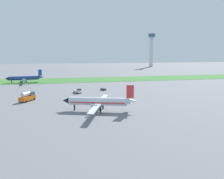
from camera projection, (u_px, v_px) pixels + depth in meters
ground_plane at (104, 100)px, 83.31m from camera, size 600.00×600.00×0.00m
grass_taxiway_strip at (85, 80)px, 144.73m from camera, size 360.00×28.00×0.08m
airplane_taxiing_turboprop at (25, 78)px, 130.74m from camera, size 20.55×23.94×7.18m
airplane_foreground_turboprop at (99, 101)px, 66.85m from camera, size 21.20×24.51×7.62m
baggage_cart_near_gate at (103, 89)px, 104.35m from camera, size 2.52×2.87×0.90m
pushback_tug_midfield at (78, 91)px, 96.86m from camera, size 3.35×4.02×1.95m
fuel_truck_by_runway at (27, 97)px, 80.79m from camera, size 5.28×6.84×3.29m
control_tower at (151, 48)px, 280.20m from camera, size 8.00×8.00×39.26m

